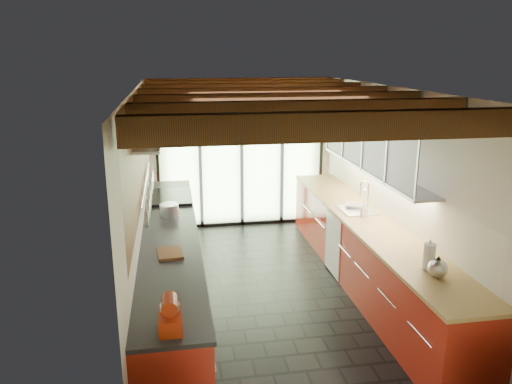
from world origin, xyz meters
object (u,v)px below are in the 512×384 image
bowl (354,206)px  stand_mixer (170,315)px  paper_towel (429,257)px  soap_bottle (364,210)px  kettle (438,267)px

bowl → stand_mixer: bearing=-132.5°
paper_towel → soap_bottle: paper_towel is taller
paper_towel → soap_bottle: (0.00, 1.71, -0.05)m
kettle → bowl: 2.26m
paper_towel → bowl: bearing=90.0°
stand_mixer → paper_towel: (2.54, 0.68, 0.02)m
kettle → soap_bottle: 1.88m
stand_mixer → bowl: size_ratio=1.32×
stand_mixer → soap_bottle: size_ratio=1.82×
stand_mixer → kettle: (2.54, 0.51, -0.01)m
kettle → bowl: size_ratio=1.03×
stand_mixer → paper_towel: bearing=15.0°
stand_mixer → paper_towel: size_ratio=0.98×
stand_mixer → soap_bottle: 3.49m
paper_towel → bowl: 2.09m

